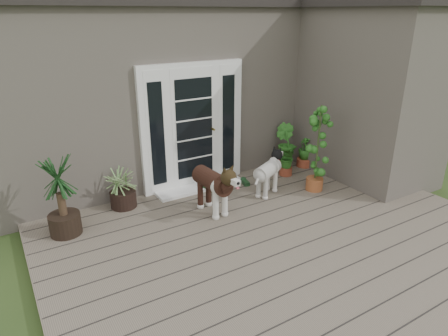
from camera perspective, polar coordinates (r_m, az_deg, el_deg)
deck at (r=5.66m, az=8.12°, el=-10.20°), size 6.20×4.60×0.12m
house_main at (r=8.63m, az=-9.66°, el=11.52°), size 7.40×4.00×3.10m
roof_main at (r=8.51m, az=-10.41°, el=22.52°), size 7.60×4.20×0.20m
house_wing at (r=7.83m, az=20.43°, el=9.46°), size 1.60×2.40×3.10m
roof_wing at (r=7.69m, az=22.13°, el=21.51°), size 1.80×2.60×0.20m
door_unit at (r=6.80m, az=-4.46°, el=5.98°), size 1.90×0.14×2.15m
door_step at (r=6.99m, az=-3.47°, el=-2.70°), size 1.60×0.40×0.05m
brindle_dog at (r=6.01m, az=-1.71°, el=-3.09°), size 0.48×0.97×0.78m
white_dog at (r=6.67m, az=6.29°, el=-1.25°), size 0.85×0.65×0.65m
spider_plant at (r=6.39m, az=-14.52°, el=-2.52°), size 0.75×0.75×0.72m
yucca at (r=5.79m, az=-22.57°, el=-3.66°), size 0.96×0.96×1.19m
herb_a at (r=7.55m, az=8.98°, el=0.70°), size 0.51×0.51×0.48m
herb_b at (r=7.83m, az=8.75°, el=2.27°), size 0.52×0.52×0.68m
herb_c at (r=8.05m, az=11.59°, el=1.92°), size 0.42×0.42×0.49m
sapling at (r=6.83m, az=13.39°, el=2.91°), size 0.52×0.52×1.56m
clog_left at (r=6.90m, az=-2.55°, el=-2.81°), size 0.25×0.36×0.10m
clog_right at (r=7.14m, az=3.06°, el=-2.00°), size 0.19×0.30×0.08m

